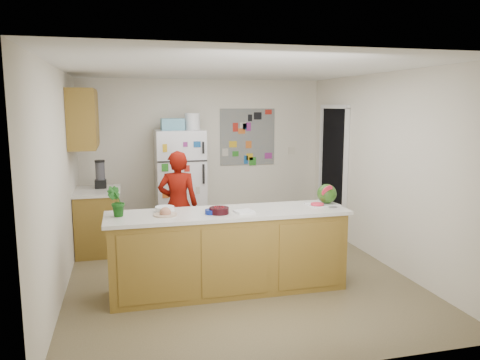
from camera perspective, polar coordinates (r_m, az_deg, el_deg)
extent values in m
cube|color=brown|center=(5.97, -0.54, -11.41)|extent=(4.00, 4.50, 0.02)
cube|color=beige|center=(7.85, -4.43, 3.00)|extent=(4.00, 0.02, 2.50)
cube|color=beige|center=(5.54, -21.20, -0.15)|extent=(0.02, 4.50, 2.50)
cube|color=beige|center=(6.42, 17.16, 1.26)|extent=(0.02, 4.50, 2.50)
cube|color=white|center=(5.61, -0.58, 13.48)|extent=(4.00, 4.50, 0.02)
cube|color=black|center=(7.71, 11.35, 1.01)|extent=(0.03, 0.85, 2.04)
cube|color=brown|center=(5.32, -1.38, -8.88)|extent=(2.60, 0.62, 0.88)
cube|color=silver|center=(5.20, -1.40, -4.05)|extent=(2.68, 0.70, 0.04)
cube|color=brown|center=(6.99, -16.88, -4.96)|extent=(0.60, 0.80, 0.86)
cube|color=silver|center=(6.90, -17.05, -1.33)|extent=(0.64, 0.84, 0.04)
cube|color=brown|center=(6.76, -18.58, 7.09)|extent=(0.35, 1.00, 0.80)
cube|color=silver|center=(7.47, -7.30, -0.46)|extent=(0.75, 0.70, 1.70)
cube|color=#5999B2|center=(7.36, -8.23, 6.74)|extent=(0.35, 0.28, 0.18)
cube|color=slate|center=(7.96, 0.92, 5.28)|extent=(0.95, 0.01, 0.95)
imported|color=#6E0D05|center=(6.43, -7.56, -3.02)|extent=(0.60, 0.45, 1.48)
cylinder|color=black|center=(7.01, -16.66, 0.59)|extent=(0.13, 0.13, 0.38)
cube|color=silver|center=(5.60, 10.02, -2.94)|extent=(0.38, 0.31, 0.01)
sphere|color=#1E5617|center=(5.62, 10.53, -1.66)|extent=(0.23, 0.23, 0.23)
cylinder|color=#D33153|center=(5.52, 9.40, -2.92)|extent=(0.15, 0.15, 0.02)
cylinder|color=black|center=(5.07, -2.57, -3.74)|extent=(0.27, 0.27, 0.07)
cylinder|color=silver|center=(5.22, -9.16, -3.54)|extent=(0.27, 0.27, 0.06)
cylinder|color=navy|center=(5.07, -3.54, -3.88)|extent=(0.16, 0.16, 0.05)
cylinder|color=beige|center=(5.06, -9.08, -4.19)|extent=(0.28, 0.28, 0.02)
cube|color=white|center=(5.13, 0.52, -3.87)|extent=(0.23, 0.21, 0.02)
cube|color=gray|center=(5.47, 11.26, -3.28)|extent=(0.09, 0.05, 0.01)
imported|color=#114213|center=(5.09, -14.86, -2.56)|extent=(0.19, 0.16, 0.32)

